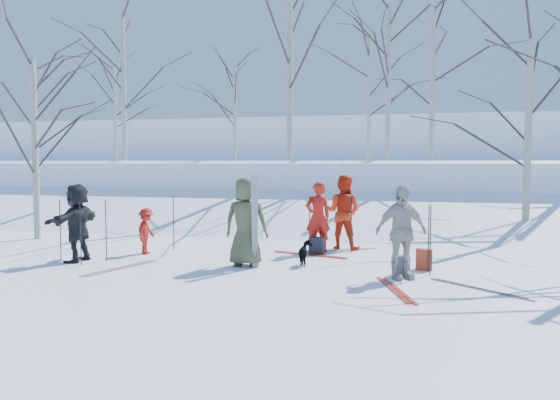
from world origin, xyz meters
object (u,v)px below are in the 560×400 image
(backpack_grey, at_px, (402,266))
(backpack_dark, at_px, (317,246))
(skier_cream_east, at_px, (401,232))
(skier_red_seated, at_px, (146,231))
(dog, at_px, (306,253))
(skier_olive_center, at_px, (246,222))
(skier_grey_west, at_px, (77,223))
(skier_red_north, at_px, (318,217))
(backpack_red, at_px, (424,259))
(skier_redor_behind, at_px, (343,212))

(backpack_grey, bearing_deg, backpack_dark, 135.51)
(skier_cream_east, relative_size, backpack_dark, 4.38)
(skier_red_seated, height_order, dog, skier_red_seated)
(skier_olive_center, bearing_deg, skier_grey_west, 3.56)
(skier_olive_center, height_order, skier_cream_east, skier_olive_center)
(skier_red_north, xyz_separation_m, backpack_red, (2.44, -1.59, -0.63))
(skier_redor_behind, distance_m, skier_grey_west, 6.19)
(dog, distance_m, backpack_grey, 2.04)
(skier_cream_east, xyz_separation_m, backpack_red, (0.43, 0.96, -0.67))
(skier_red_north, relative_size, backpack_dark, 4.22)
(skier_red_seated, bearing_deg, skier_red_north, -76.39)
(dog, xyz_separation_m, backpack_red, (2.38, 0.16, -0.05))
(skier_red_seated, relative_size, skier_cream_east, 0.62)
(skier_olive_center, relative_size, skier_grey_west, 1.09)
(skier_red_north, height_order, dog, skier_red_north)
(skier_cream_east, height_order, skier_grey_west, skier_cream_east)
(dog, height_order, backpack_dark, dog)
(skier_red_seated, relative_size, backpack_grey, 2.84)
(skier_red_seated, distance_m, backpack_dark, 4.01)
(skier_cream_east, bearing_deg, skier_grey_west, 147.93)
(backpack_grey, bearing_deg, dog, 164.98)
(skier_redor_behind, relative_size, dog, 2.98)
(skier_olive_center, distance_m, skier_redor_behind, 3.18)
(skier_red_north, distance_m, backpack_grey, 3.12)
(skier_cream_east, bearing_deg, backpack_dark, 100.30)
(skier_red_north, height_order, backpack_red, skier_red_north)
(skier_grey_west, xyz_separation_m, backpack_grey, (6.87, 0.17, -0.66))
(skier_olive_center, distance_m, backpack_red, 3.68)
(skier_redor_behind, distance_m, backpack_grey, 3.37)
(skier_redor_behind, relative_size, skier_red_seated, 1.70)
(skier_olive_center, xyz_separation_m, backpack_red, (3.58, 0.48, -0.71))
(skier_cream_east, height_order, backpack_dark, skier_cream_east)
(skier_red_north, height_order, skier_red_seated, skier_red_north)
(backpack_red, relative_size, backpack_grey, 1.11)
(backpack_red, xyz_separation_m, backpack_grey, (-0.41, -0.69, -0.02))
(skier_red_north, distance_m, backpack_dark, 0.72)
(skier_red_seated, bearing_deg, backpack_grey, -104.07)
(skier_olive_center, xyz_separation_m, backpack_dark, (1.17, 1.75, -0.72))
(skier_olive_center, distance_m, backpack_dark, 2.22)
(skier_redor_behind, bearing_deg, skier_red_seated, 34.58)
(skier_olive_center, distance_m, skier_cream_east, 3.18)
(skier_grey_west, xyz_separation_m, dog, (4.90, 0.70, -0.59))
(skier_grey_west, bearing_deg, backpack_dark, 116.56)
(backpack_red, bearing_deg, skier_cream_east, -114.04)
(skier_redor_behind, xyz_separation_m, backpack_grey, (1.51, -2.93, -0.73))
(backpack_red, distance_m, backpack_grey, 0.81)
(skier_grey_west, relative_size, backpack_red, 4.04)
(skier_cream_east, height_order, backpack_grey, skier_cream_east)
(skier_red_seated, bearing_deg, skier_redor_behind, -70.83)
(skier_olive_center, xyz_separation_m, skier_red_seated, (-2.72, 0.86, -0.38))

